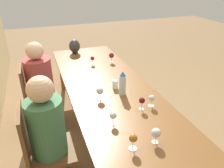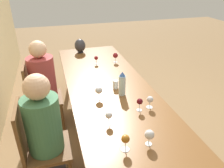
% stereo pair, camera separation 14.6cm
% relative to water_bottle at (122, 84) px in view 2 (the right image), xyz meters
% --- Properties ---
extents(ground_plane, '(14.00, 14.00, 0.00)m').
position_rel_water_bottle_xyz_m(ground_plane, '(0.28, 0.09, -0.87)').
color(ground_plane, olive).
extents(dining_table, '(3.06, 1.00, 0.73)m').
position_rel_water_bottle_xyz_m(dining_table, '(0.28, 0.09, -0.20)').
color(dining_table, brown).
rests_on(dining_table, ground_plane).
extents(water_bottle, '(0.08, 0.08, 0.29)m').
position_rel_water_bottle_xyz_m(water_bottle, '(0.00, 0.00, 0.00)').
color(water_bottle, '#ADCCD6').
rests_on(water_bottle, dining_table).
extents(water_tumbler, '(0.06, 0.06, 0.10)m').
position_rel_water_bottle_xyz_m(water_tumbler, '(0.17, 0.03, -0.09)').
color(water_tumbler, silver).
rests_on(water_tumbler, dining_table).
extents(vase, '(0.19, 0.19, 0.24)m').
position_rel_water_bottle_xyz_m(vase, '(1.59, 0.23, -0.01)').
color(vase, '#2D2D33').
rests_on(vase, dining_table).
extents(wine_glass_0, '(0.06, 0.06, 0.13)m').
position_rel_water_bottle_xyz_m(wine_glass_0, '(-0.35, -0.07, -0.04)').
color(wine_glass_0, silver).
rests_on(wine_glass_0, dining_table).
extents(wine_glass_1, '(0.08, 0.08, 0.15)m').
position_rel_water_bottle_xyz_m(wine_glass_1, '(0.98, -0.22, -0.03)').
color(wine_glass_1, silver).
rests_on(wine_glass_1, dining_table).
extents(wine_glass_2, '(0.07, 0.07, 0.14)m').
position_rel_water_bottle_xyz_m(wine_glass_2, '(-0.84, 0.25, -0.04)').
color(wine_glass_2, silver).
rests_on(wine_glass_2, dining_table).
extents(wine_glass_3, '(0.08, 0.08, 0.14)m').
position_rel_water_bottle_xyz_m(wine_glass_3, '(-0.83, 0.05, -0.04)').
color(wine_glass_3, silver).
rests_on(wine_glass_3, dining_table).
extents(wine_glass_4, '(0.08, 0.08, 0.15)m').
position_rel_water_bottle_xyz_m(wine_glass_4, '(-0.02, 0.28, -0.03)').
color(wine_glass_4, silver).
rests_on(wine_glass_4, dining_table).
extents(wine_glass_5, '(0.07, 0.07, 0.13)m').
position_rel_water_bottle_xyz_m(wine_glass_5, '(-0.48, 0.29, -0.05)').
color(wine_glass_5, silver).
rests_on(wine_glass_5, dining_table).
extents(wine_glass_6, '(0.07, 0.07, 0.13)m').
position_rel_water_bottle_xyz_m(wine_glass_6, '(1.00, 0.08, -0.05)').
color(wine_glass_6, silver).
rests_on(wine_glass_6, dining_table).
extents(wine_glass_7, '(0.07, 0.07, 0.13)m').
position_rel_water_bottle_xyz_m(wine_glass_7, '(-0.33, -0.19, -0.05)').
color(wine_glass_7, silver).
rests_on(wine_glass_7, dining_table).
extents(chair_near, '(0.44, 0.44, 0.97)m').
position_rel_water_bottle_xyz_m(chair_near, '(-0.33, 0.95, -0.36)').
color(chair_near, brown).
rests_on(chair_near, ground_plane).
extents(chair_far, '(0.44, 0.44, 0.97)m').
position_rel_water_bottle_xyz_m(chair_far, '(0.65, 0.95, -0.36)').
color(chair_far, brown).
rests_on(chair_far, ground_plane).
extents(person_near, '(0.33, 0.33, 1.25)m').
position_rel_water_bottle_xyz_m(person_near, '(-0.33, 0.87, -0.20)').
color(person_near, '#2D2D38').
rests_on(person_near, ground_plane).
extents(person_far, '(0.34, 0.34, 1.26)m').
position_rel_water_bottle_xyz_m(person_far, '(0.65, 0.87, -0.20)').
color(person_far, '#2D2D38').
rests_on(person_far, ground_plane).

